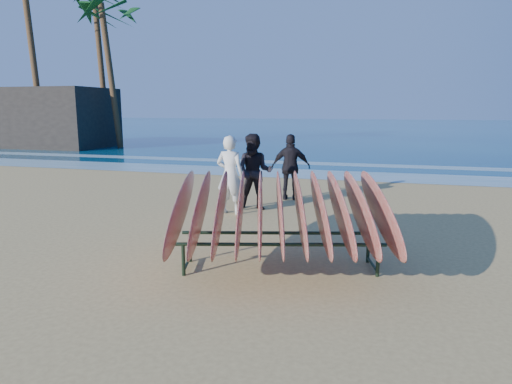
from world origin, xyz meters
TOP-DOWN VIEW (x-y plane):
  - ground at (0.00, 0.00)m, footprint 120.00×120.00m
  - ocean at (0.00, 55.00)m, footprint 160.00×160.00m
  - foam_near at (0.00, 10.00)m, footprint 160.00×160.00m
  - foam_far at (0.00, 13.50)m, footprint 160.00×160.00m
  - surfboard_rack at (0.81, -0.65)m, footprint 3.86×3.73m
  - person_white at (-1.23, 2.81)m, footprint 0.72×0.50m
  - person_dark_a at (-0.79, 3.41)m, footprint 1.00×0.81m
  - person_dark_b at (-0.18, 4.91)m, footprint 1.13×0.61m
  - building at (-19.46, 17.97)m, footprint 8.55×4.75m
  - palm_mid at (-14.17, 17.80)m, footprint 5.20×5.20m

SIDE VIEW (x-z plane):
  - ground at x=0.00m, z-range 0.00..0.00m
  - ocean at x=0.00m, z-range 0.01..0.01m
  - foam_far at x=0.00m, z-range 0.01..0.01m
  - foam_near at x=0.00m, z-range 0.01..0.01m
  - person_dark_b at x=-0.18m, z-range 0.00..1.83m
  - person_white at x=-1.23m, z-range 0.00..1.90m
  - person_dark_a at x=-0.79m, z-range 0.00..1.91m
  - surfboard_rack at x=0.81m, z-range 0.16..1.77m
  - building at x=-19.46m, z-range 0.00..3.80m
  - palm_mid at x=-14.17m, z-range 3.54..12.37m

